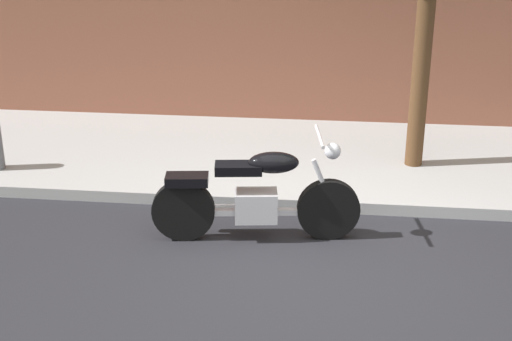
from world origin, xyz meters
name	(u,v)px	position (x,y,z in m)	size (l,w,h in m)	color
ground_plane	(310,264)	(0.00, 0.00, 0.00)	(60.00, 60.00, 0.00)	#28282D
sidewalk	(319,159)	(0.00, 2.84, 0.07)	(18.77, 3.19, 0.14)	#B0B0B0
motorcycle	(256,197)	(-0.59, 0.50, 0.48)	(2.17, 0.70, 1.16)	black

